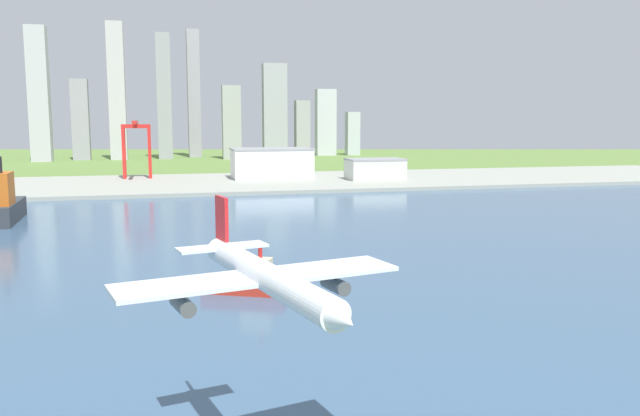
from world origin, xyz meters
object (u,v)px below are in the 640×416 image
Objects in this scene: port_crane_red at (136,138)px; warehouse_annex at (375,169)px; airplane_landing at (265,277)px; warehouse_main at (272,163)px; tugboat_small at (247,281)px; container_barge at (6,204)px.

port_crane_red is 175.65m from warehouse_annex.
airplane_landing is at bearing -110.47° from warehouse_annex.
airplane_landing is 397.88m from warehouse_annex.
warehouse_main is (67.98, 400.93, -13.95)m from airplane_landing.
warehouse_annex is at bearing 65.21° from tugboat_small.
port_crane_red is 0.81× the size of warehouse_main.
tugboat_small is 331.67m from port_crane_red.
airplane_landing is at bearing -71.64° from container_barge.
container_barge reaches higher than tugboat_small.
container_barge reaches higher than warehouse_main.
container_barge is at bearing 108.36° from airplane_landing.
airplane_landing reaches higher than tugboat_small.
tugboat_small is 0.38× the size of warehouse_main.
airplane_landing is 250.06m from container_barge.
container_barge is 0.98× the size of port_crane_red.
airplane_landing reaches higher than warehouse_annex.
airplane_landing is 0.93× the size of warehouse_annex.
warehouse_annex reaches higher than tugboat_small.
warehouse_annex is at bearing -21.88° from warehouse_main.
warehouse_main is (96.41, -19.63, -18.92)m from port_crane_red.
container_barge is at bearing -105.24° from port_crane_red.
tugboat_small is 314.20m from warehouse_main.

